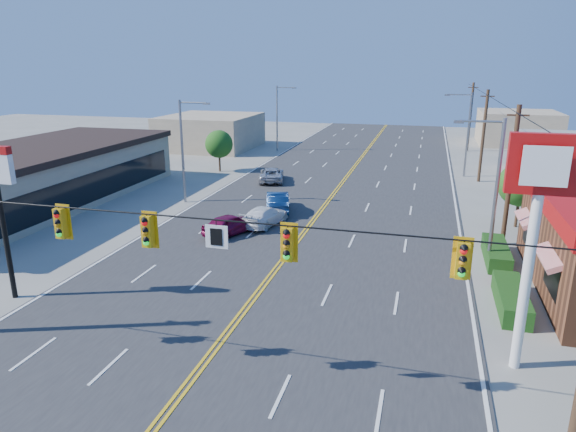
% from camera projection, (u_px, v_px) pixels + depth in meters
% --- Properties ---
extents(ground, '(160.00, 160.00, 0.00)m').
position_uv_depth(ground, '(191.00, 382.00, 17.84)').
color(ground, gray).
rests_on(ground, ground).
extents(road, '(20.00, 120.00, 0.06)m').
position_uv_depth(road, '(314.00, 219.00, 36.32)').
color(road, '#2D2D30').
rests_on(road, ground).
extents(signal_span, '(24.32, 0.34, 9.00)m').
position_uv_depth(signal_span, '(179.00, 250.00, 16.47)').
color(signal_span, '#47301E').
rests_on(signal_span, ground).
extents(kfc_pylon, '(2.20, 0.36, 8.50)m').
position_uv_depth(kfc_pylon, '(537.00, 207.00, 17.04)').
color(kfc_pylon, white).
rests_on(kfc_pylon, ground).
extents(strip_mall, '(10.40, 26.40, 4.40)m').
position_uv_depth(strip_mall, '(30.00, 177.00, 39.39)').
color(strip_mall, tan).
rests_on(strip_mall, ground).
extents(streetlight_se, '(2.55, 0.25, 8.00)m').
position_uv_depth(streetlight_se, '(493.00, 185.00, 26.77)').
color(streetlight_se, gray).
rests_on(streetlight_se, ground).
extents(streetlight_ne, '(2.55, 0.25, 8.00)m').
position_uv_depth(streetlight_ne, '(466.00, 130.00, 48.96)').
color(streetlight_ne, gray).
rests_on(streetlight_ne, ground).
extents(streetlight_sw, '(2.55, 0.25, 8.00)m').
position_uv_depth(streetlight_sw, '(184.00, 146.00, 39.61)').
color(streetlight_sw, gray).
rests_on(streetlight_sw, ground).
extents(streetlight_nw, '(2.55, 0.25, 8.00)m').
position_uv_depth(streetlight_nw, '(279.00, 115.00, 63.64)').
color(streetlight_nw, gray).
rests_on(streetlight_nw, ground).
extents(utility_pole_near, '(0.28, 0.28, 8.40)m').
position_uv_depth(utility_pole_near, '(510.00, 177.00, 30.20)').
color(utility_pole_near, '#47301E').
rests_on(utility_pole_near, ground).
extents(utility_pole_mid, '(0.28, 0.28, 8.40)m').
position_uv_depth(utility_pole_mid, '(483.00, 137.00, 46.84)').
color(utility_pole_mid, '#47301E').
rests_on(utility_pole_mid, ground).
extents(utility_pole_far, '(0.28, 0.28, 8.40)m').
position_uv_depth(utility_pole_far, '(470.00, 117.00, 63.48)').
color(utility_pole_far, '#47301E').
rests_on(utility_pole_far, ground).
extents(tree_kfc_rear, '(2.94, 2.94, 4.41)m').
position_uv_depth(tree_kfc_rear, '(521.00, 184.00, 33.94)').
color(tree_kfc_rear, '#47301E').
rests_on(tree_kfc_rear, ground).
extents(tree_west, '(2.80, 2.80, 4.20)m').
position_uv_depth(tree_west, '(219.00, 144.00, 51.75)').
color(tree_west, '#47301E').
rests_on(tree_west, ground).
extents(bld_west_far, '(11.00, 12.00, 4.20)m').
position_uv_depth(bld_west_far, '(211.00, 132.00, 66.66)').
color(bld_west_far, tan).
rests_on(bld_west_far, ground).
extents(bld_east_far, '(10.00, 10.00, 4.40)m').
position_uv_depth(bld_east_far, '(518.00, 128.00, 69.73)').
color(bld_east_far, tan).
rests_on(bld_east_far, ground).
extents(car_magenta, '(3.06, 4.21, 1.33)m').
position_uv_depth(car_magenta, '(230.00, 225.00, 32.93)').
color(car_magenta, maroon).
rests_on(car_magenta, ground).
extents(car_blue, '(2.85, 4.81, 1.50)m').
position_uv_depth(car_blue, '(278.00, 202.00, 38.02)').
color(car_blue, navy).
rests_on(car_blue, ground).
extents(car_white, '(2.65, 4.69, 1.28)m').
position_uv_depth(car_white, '(265.00, 217.00, 34.83)').
color(car_white, white).
rests_on(car_white, ground).
extents(car_silver, '(3.27, 5.06, 1.30)m').
position_uv_depth(car_silver, '(271.00, 175.00, 47.72)').
color(car_silver, '#B7B6BC').
rests_on(car_silver, ground).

